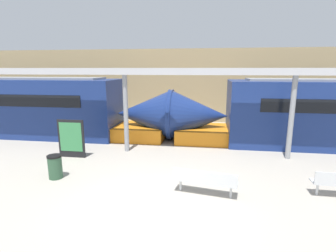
{
  "coord_description": "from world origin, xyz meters",
  "views": [
    {
      "loc": [
        1.32,
        -6.36,
        3.66
      ],
      "look_at": [
        -0.21,
        3.83,
        1.4
      ],
      "focal_mm": 28.0,
      "sensor_mm": 36.0,
      "label": 1
    }
  ],
  "objects": [
    {
      "name": "station_wall",
      "position": [
        0.0,
        12.0,
        2.5
      ],
      "size": [
        56.0,
        0.2,
        5.0
      ],
      "primitive_type": "cube",
      "color": "tan",
      "rests_on": "ground_plane"
    },
    {
      "name": "ground_plane",
      "position": [
        0.0,
        0.0,
        0.0
      ],
      "size": [
        60.0,
        60.0,
        0.0
      ],
      "primitive_type": "plane",
      "color": "#A8A093"
    },
    {
      "name": "support_column_near",
      "position": [
        -2.22,
        4.65,
        1.71
      ],
      "size": [
        0.21,
        0.21,
        3.41
      ],
      "primitive_type": "cylinder",
      "color": "gray",
      "rests_on": "ground_plane"
    },
    {
      "name": "poster_board",
      "position": [
        -4.24,
        3.46,
        0.81
      ],
      "size": [
        1.14,
        0.07,
        1.61
      ],
      "color": "black",
      "rests_on": "ground_plane"
    },
    {
      "name": "support_column_far",
      "position": [
        4.71,
        4.65,
        1.71
      ],
      "size": [
        0.21,
        0.21,
        3.41
      ],
      "primitive_type": "cylinder",
      "color": "gray",
      "rests_on": "ground_plane"
    },
    {
      "name": "canopy_beam",
      "position": [
        -2.22,
        4.65,
        3.55
      ],
      "size": [
        28.0,
        0.6,
        0.28
      ],
      "primitive_type": "cube",
      "color": "#B7B7BC",
      "rests_on": "support_column_near"
    },
    {
      "name": "trash_bin",
      "position": [
        -3.72,
        1.35,
        0.41
      ],
      "size": [
        0.48,
        0.48,
        0.81
      ],
      "color": "#2D5138",
      "rests_on": "ground_plane"
    },
    {
      "name": "bench_near",
      "position": [
        1.32,
        0.85,
        0.48
      ],
      "size": [
        1.93,
        0.76,
        0.8
      ],
      "rotation": [
        0.0,
        0.0,
        -0.17
      ],
      "color": "silver",
      "rests_on": "ground_plane"
    }
  ]
}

